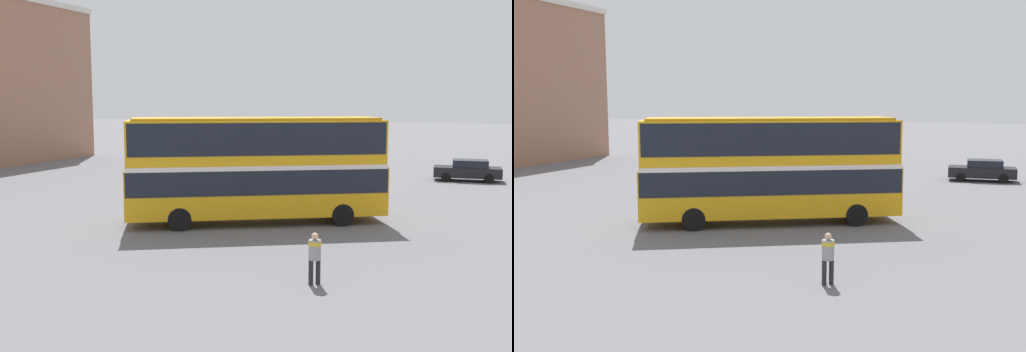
# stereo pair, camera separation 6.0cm
# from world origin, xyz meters

# --- Properties ---
(ground_plane) EXTENTS (240.00, 240.00, 0.00)m
(ground_plane) POSITION_xyz_m (0.00, 0.00, 0.00)
(ground_plane) COLOR slate
(double_decker_bus) EXTENTS (10.96, 7.59, 4.59)m
(double_decker_bus) POSITION_xyz_m (0.40, -0.89, 2.62)
(double_decker_bus) COLOR gold
(double_decker_bus) RESTS_ON ground_plane
(pedestrian_foreground) EXTENTS (0.54, 0.54, 1.54)m
(pedestrian_foreground) POSITION_xyz_m (5.13, -8.53, 0.94)
(pedestrian_foreground) COLOR #232328
(pedestrian_foreground) RESTS_ON ground_plane
(parked_car_kerb_near) EXTENTS (4.34, 2.09, 1.41)m
(parked_car_kerb_near) POSITION_xyz_m (8.67, 16.83, 0.72)
(parked_car_kerb_near) COLOR black
(parked_car_kerb_near) RESTS_ON ground_plane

